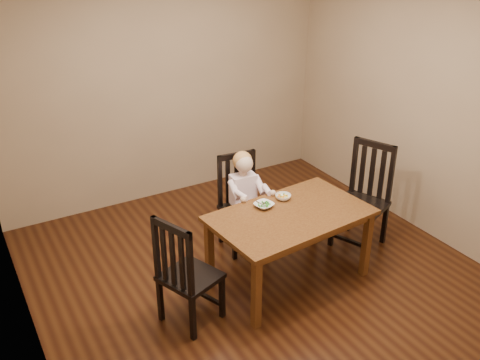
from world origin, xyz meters
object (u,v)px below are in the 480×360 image
chair_right (364,197)px  bowl_peas (264,205)px  dining_table (290,221)px  chair_left (186,274)px  toddler (244,193)px  chair_child (242,204)px  bowl_veg (283,197)px

chair_right → bowl_peas: chair_right is taller
dining_table → chair_left: 1.08m
dining_table → toddler: size_ratio=2.59×
dining_table → chair_child: bearing=95.3°
dining_table → toddler: 0.70m
chair_child → bowl_peas: 0.59m
chair_right → toddler: 1.23m
chair_child → chair_left: (-1.00, -0.82, 0.01)m
chair_left → chair_right: bearing=75.6°
bowl_veg → toddler: bearing=111.1°
bowl_peas → toddler: bearing=81.5°
chair_right → toddler: (-1.10, 0.53, 0.10)m
dining_table → bowl_veg: bearing=69.9°
dining_table → chair_right: chair_right is taller
dining_table → toddler: toddler is taller
chair_child → bowl_peas: chair_child is taller
chair_child → dining_table: bearing=100.2°
chair_child → toddler: size_ratio=1.72×
bowl_peas → dining_table: bearing=-56.1°
chair_child → bowl_peas: size_ratio=5.86×
chair_left → dining_table: bearing=72.9°
chair_child → toddler: (-0.00, -0.05, 0.15)m
toddler → bowl_peas: toddler is taller
bowl_peas → chair_right: bearing=-2.6°
chair_child → toddler: bearing=90.0°
chair_child → bowl_veg: chair_child is taller
chair_right → bowl_veg: size_ratio=7.42×
dining_table → bowl_peas: 0.28m
chair_left → bowl_peas: bearing=86.4°
bowl_peas → bowl_veg: 0.24m
chair_child → chair_left: bearing=44.1°
bowl_peas → bowl_veg: size_ratio=1.15×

